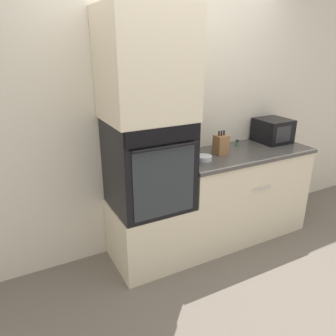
{
  "coord_description": "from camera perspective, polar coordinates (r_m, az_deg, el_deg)",
  "views": [
    {
      "loc": [
        -1.41,
        -2.09,
        1.93
      ],
      "look_at": [
        -0.19,
        0.21,
        0.93
      ],
      "focal_mm": 35.0,
      "sensor_mm": 36.0,
      "label": 1
    }
  ],
  "objects": [
    {
      "name": "condiment_jar_near",
      "position": [
        3.48,
        11.95,
        4.28
      ],
      "size": [
        0.04,
        0.04,
        0.06
      ],
      "color": "#427047",
      "rests_on": "counter_unit"
    },
    {
      "name": "knife_block",
      "position": [
        3.18,
        9.19,
        4.06
      ],
      "size": [
        0.12,
        0.12,
        0.23
      ],
      "color": "olive",
      "rests_on": "counter_unit"
    },
    {
      "name": "bowl",
      "position": [
        3.0,
        6.24,
        1.74
      ],
      "size": [
        0.15,
        0.15,
        0.04
      ],
      "color": "silver",
      "rests_on": "counter_unit"
    },
    {
      "name": "wall_back",
      "position": [
        3.14,
        -0.45,
        8.45
      ],
      "size": [
        8.0,
        0.05,
        2.5
      ],
      "color": "beige",
      "rests_on": "ground_plane"
    },
    {
      "name": "wall_oven",
      "position": [
        2.79,
        -3.4,
        0.67
      ],
      "size": [
        0.65,
        0.64,
        0.77
      ],
      "color": "black",
      "rests_on": "oven_cabinet_base"
    },
    {
      "name": "oven_cabinet_upper",
      "position": [
        2.63,
        -3.83,
        17.47
      ],
      "size": [
        0.67,
        0.6,
        0.84
      ],
      "color": "beige",
      "rests_on": "wall_oven"
    },
    {
      "name": "counter_unit",
      "position": [
        3.51,
        12.28,
        -4.26
      ],
      "size": [
        1.41,
        0.63,
        0.93
      ],
      "color": "beige",
      "rests_on": "ground_plane"
    },
    {
      "name": "oven_cabinet_base",
      "position": [
        3.09,
        -3.16,
        -11.13
      ],
      "size": [
        0.67,
        0.6,
        0.58
      ],
      "color": "beige",
      "rests_on": "ground_plane"
    },
    {
      "name": "microwave",
      "position": [
        3.71,
        17.77,
        6.24
      ],
      "size": [
        0.33,
        0.34,
        0.25
      ],
      "color": "black",
      "rests_on": "counter_unit"
    },
    {
      "name": "condiment_jar_mid",
      "position": [
        3.18,
        3.32,
        3.58
      ],
      "size": [
        0.06,
        0.06,
        0.11
      ],
      "color": "silver",
      "rests_on": "counter_unit"
    },
    {
      "name": "ground_plane",
      "position": [
        3.18,
        5.08,
        -16.56
      ],
      "size": [
        12.0,
        12.0,
        0.0
      ],
      "primitive_type": "plane",
      "color": "#6B6056"
    }
  ]
}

